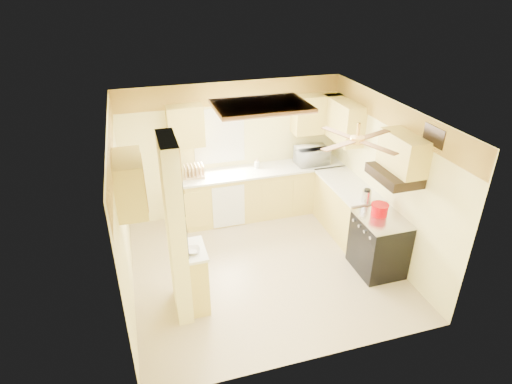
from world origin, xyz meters
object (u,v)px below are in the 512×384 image
object	(u,v)px
dutch_oven	(380,209)
kettle	(367,196)
microwave	(312,155)
bowl	(193,250)
stove	(379,244)

from	to	relation	value
dutch_oven	kettle	xyz separation A→B (m)	(-0.01, 0.37, 0.04)
microwave	bowl	bearing A→B (deg)	39.33
stove	kettle	distance (m)	0.77
dutch_oven	bowl	bearing A→B (deg)	-176.14
stove	kettle	xyz separation A→B (m)	(-0.01, 0.50, 0.58)
stove	microwave	distance (m)	2.23
stove	bowl	distance (m)	2.88
microwave	stove	bearing A→B (deg)	95.66
stove	dutch_oven	bearing A→B (deg)	86.85
microwave	kettle	xyz separation A→B (m)	(0.23, -1.62, -0.06)
stove	dutch_oven	size ratio (longest dim) A/B	3.47
dutch_oven	kettle	bearing A→B (deg)	92.06
stove	bowl	world-z (taller)	bowl
bowl	kettle	world-z (taller)	kettle
microwave	kettle	size ratio (longest dim) A/B	2.64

